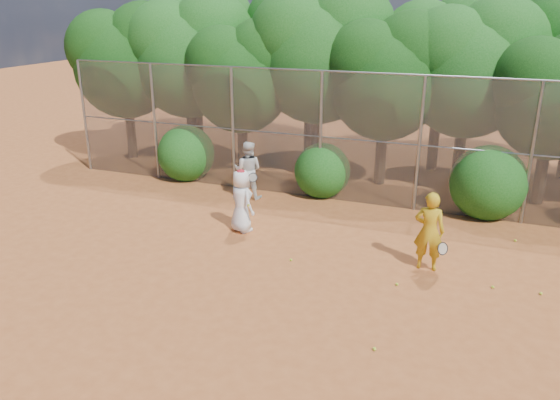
% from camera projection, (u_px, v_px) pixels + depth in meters
% --- Properties ---
extents(ground, '(80.00, 80.00, 0.00)m').
position_uv_depth(ground, '(282.00, 289.00, 11.94)').
color(ground, '#9F5023').
rests_on(ground, ground).
extents(fence_back, '(20.05, 0.09, 4.03)m').
position_uv_depth(fence_back, '(348.00, 137.00, 16.54)').
color(fence_back, gray).
rests_on(fence_back, ground).
extents(tree_0, '(4.38, 3.81, 6.00)m').
position_uv_depth(tree_0, '(126.00, 57.00, 20.83)').
color(tree_0, black).
rests_on(tree_0, ground).
extents(tree_1, '(4.64, 4.03, 6.35)m').
position_uv_depth(tree_1, '(190.00, 52.00, 20.35)').
color(tree_1, black).
rests_on(tree_1, ground).
extents(tree_2, '(3.99, 3.47, 5.47)m').
position_uv_depth(tree_2, '(243.00, 73.00, 19.09)').
color(tree_2, black).
rests_on(tree_2, ground).
extents(tree_3, '(4.89, 4.26, 6.70)m').
position_uv_depth(tree_3, '(320.00, 49.00, 18.85)').
color(tree_3, black).
rests_on(tree_3, ground).
extents(tree_4, '(4.19, 3.64, 5.73)m').
position_uv_depth(tree_4, '(388.00, 73.00, 17.70)').
color(tree_4, black).
rests_on(tree_4, ground).
extents(tree_5, '(4.51, 3.92, 6.17)m').
position_uv_depth(tree_5, '(471.00, 64.00, 17.46)').
color(tree_5, black).
rests_on(tree_5, ground).
extents(tree_6, '(3.86, 3.36, 5.29)m').
position_uv_depth(tree_6, '(557.00, 91.00, 15.94)').
color(tree_6, black).
rests_on(tree_6, ground).
extents(tree_9, '(4.83, 4.20, 6.62)m').
position_uv_depth(tree_9, '(196.00, 43.00, 22.65)').
color(tree_9, black).
rests_on(tree_9, ground).
extents(tree_10, '(5.15, 4.48, 7.06)m').
position_uv_depth(tree_10, '(313.00, 38.00, 21.04)').
color(tree_10, black).
rests_on(tree_10, ground).
extents(tree_11, '(4.64, 4.03, 6.35)m').
position_uv_depth(tree_11, '(444.00, 55.00, 19.16)').
color(tree_11, black).
rests_on(tree_11, ground).
extents(bush_0, '(2.00, 2.00, 2.00)m').
position_uv_depth(bush_0, '(186.00, 151.00, 19.15)').
color(bush_0, '#144D13').
rests_on(bush_0, ground).
extents(bush_1, '(1.80, 1.80, 1.80)m').
position_uv_depth(bush_1, '(322.00, 168.00, 17.50)').
color(bush_1, '#144D13').
rests_on(bush_1, ground).
extents(bush_2, '(2.20, 2.20, 2.20)m').
position_uv_depth(bush_2, '(489.00, 179.00, 15.74)').
color(bush_2, '#144D13').
rests_on(bush_2, ground).
extents(player_yellow, '(0.84, 0.58, 1.90)m').
position_uv_depth(player_yellow, '(429.00, 231.00, 12.56)').
color(player_yellow, gold).
rests_on(player_yellow, ground).
extents(player_teen, '(1.01, 0.91, 1.75)m').
position_uv_depth(player_teen, '(241.00, 201.00, 14.71)').
color(player_teen, white).
rests_on(player_teen, ground).
extents(player_white, '(0.99, 0.82, 1.85)m').
position_uv_depth(player_white, '(248.00, 170.00, 17.22)').
color(player_white, silver).
rests_on(player_white, ground).
extents(ball_0, '(0.07, 0.07, 0.07)m').
position_uv_depth(ball_0, '(397.00, 284.00, 12.07)').
color(ball_0, '#B2D226').
rests_on(ball_0, ground).
extents(ball_1, '(0.07, 0.07, 0.07)m').
position_uv_depth(ball_1, '(493.00, 287.00, 11.95)').
color(ball_1, '#B2D226').
rests_on(ball_1, ground).
extents(ball_2, '(0.07, 0.07, 0.07)m').
position_uv_depth(ball_2, '(374.00, 349.00, 9.82)').
color(ball_2, '#B2D226').
rests_on(ball_2, ground).
extents(ball_3, '(0.07, 0.07, 0.07)m').
position_uv_depth(ball_3, '(541.00, 293.00, 11.69)').
color(ball_3, '#B2D226').
rests_on(ball_3, ground).
extents(ball_4, '(0.07, 0.07, 0.07)m').
position_uv_depth(ball_4, '(291.00, 260.00, 13.21)').
color(ball_4, '#B2D226').
rests_on(ball_4, ground).
extents(ball_5, '(0.07, 0.07, 0.07)m').
position_uv_depth(ball_5, '(515.00, 240.00, 14.29)').
color(ball_5, '#B2D226').
rests_on(ball_5, ground).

